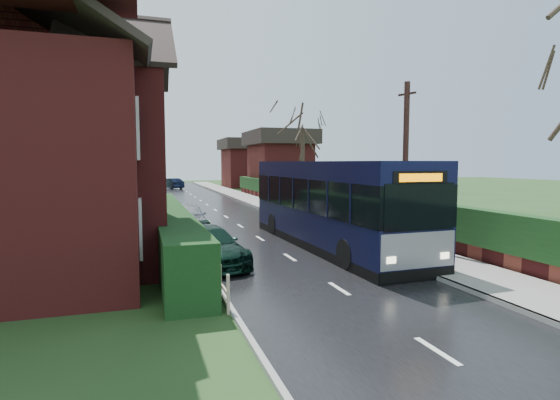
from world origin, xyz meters
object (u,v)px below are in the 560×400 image
object	(u,v)px
bus_stop_sign	(351,201)
car_silver	(187,217)
telegraph_pole	(405,165)
brick_house	(22,132)
car_green	(208,246)
bus	(331,205)

from	to	relation	value
bus_stop_sign	car_silver	bearing A→B (deg)	122.93
bus_stop_sign	telegraph_pole	bearing A→B (deg)	-63.84
brick_house	car_green	distance (m)	7.54
brick_house	car_silver	world-z (taller)	brick_house
brick_house	bus	bearing A→B (deg)	-6.95
brick_house	car_green	bearing A→B (deg)	-26.12
bus	telegraph_pole	world-z (taller)	telegraph_pole
car_silver	telegraph_pole	distance (m)	10.54
bus_stop_sign	telegraph_pole	size ratio (longest dim) A/B	0.41
car_green	telegraph_pole	distance (m)	8.11
bus	bus_stop_sign	world-z (taller)	bus
bus	car_green	distance (m)	5.40
bus	car_silver	bearing A→B (deg)	129.48
car_silver	car_green	xyz separation A→B (m)	(-0.06, -7.26, -0.09)
car_green	brick_house	bearing A→B (deg)	143.04
car_green	bus_stop_sign	distance (m)	6.61
brick_house	bus	xyz separation A→B (m)	(10.94, -1.33, -2.70)
brick_house	car_green	xyz separation A→B (m)	(5.87, -2.88, -3.76)
car_silver	bus_stop_sign	xyz separation A→B (m)	(6.14, -5.26, 1.04)
car_silver	brick_house	bearing A→B (deg)	-144.04
brick_house	telegraph_pole	distance (m)	13.80
car_silver	bus	bearing A→B (deg)	-49.23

